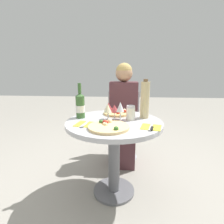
# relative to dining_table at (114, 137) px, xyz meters

# --- Properties ---
(ground_plane) EXTENTS (12.00, 12.00, 0.00)m
(ground_plane) POSITION_rel_dining_table_xyz_m (0.00, 0.00, -0.55)
(ground_plane) COLOR gray
(ground_plane) RESTS_ON ground
(dining_table) EXTENTS (0.84, 0.84, 0.71)m
(dining_table) POSITION_rel_dining_table_xyz_m (0.00, 0.00, 0.00)
(dining_table) COLOR slate
(dining_table) RESTS_ON ground_plane
(chair_behind_diner) EXTENTS (0.42, 0.42, 0.86)m
(chair_behind_diner) POSITION_rel_dining_table_xyz_m (0.07, 0.76, -0.12)
(chair_behind_diner) COLOR #ADADB2
(chair_behind_diner) RESTS_ON ground_plane
(seated_diner) EXTENTS (0.34, 0.43, 1.22)m
(seated_diner) POSITION_rel_dining_table_xyz_m (0.07, 0.62, 0.01)
(seated_diner) COLOR #512D33
(seated_diner) RESTS_ON ground_plane
(pizza_large) EXTENTS (0.32, 0.32, 0.05)m
(pizza_large) POSITION_rel_dining_table_xyz_m (-0.03, -0.19, 0.17)
(pizza_large) COLOR #E5C17F
(pizza_large) RESTS_ON dining_table
(pizza_small_far) EXTENTS (0.28, 0.28, 0.05)m
(pizza_small_far) POSITION_rel_dining_table_xyz_m (0.02, 0.25, 0.17)
(pizza_small_far) COLOR #DBB26B
(pizza_small_far) RESTS_ON dining_table
(wine_bottle) EXTENTS (0.08, 0.08, 0.32)m
(wine_bottle) POSITION_rel_dining_table_xyz_m (-0.32, 0.08, 0.27)
(wine_bottle) COLOR #38602D
(wine_bottle) RESTS_ON dining_table
(tall_carafe) EXTENTS (0.08, 0.08, 0.35)m
(tall_carafe) POSITION_rel_dining_table_xyz_m (0.27, 0.12, 0.32)
(tall_carafe) COLOR tan
(tall_carafe) RESTS_ON dining_table
(sugar_shaker) EXTENTS (0.08, 0.08, 0.13)m
(sugar_shaker) POSITION_rel_dining_table_xyz_m (0.14, 0.04, 0.22)
(sugar_shaker) COLOR silver
(sugar_shaker) RESTS_ON dining_table
(wine_glass_back_right) EXTENTS (0.07, 0.07, 0.15)m
(wine_glass_back_right) POSITION_rel_dining_table_xyz_m (0.05, 0.06, 0.26)
(wine_glass_back_right) COLOR silver
(wine_glass_back_right) RESTS_ON dining_table
(wine_glass_front_right) EXTENTS (0.07, 0.07, 0.17)m
(wine_glass_front_right) POSITION_rel_dining_table_xyz_m (0.05, -0.01, 0.28)
(wine_glass_front_right) COLOR silver
(wine_glass_front_right) RESTS_ON dining_table
(wine_glass_front_left) EXTENTS (0.07, 0.07, 0.15)m
(wine_glass_front_left) POSITION_rel_dining_table_xyz_m (-0.05, -0.01, 0.27)
(wine_glass_front_left) COLOR silver
(wine_glass_front_left) RESTS_ON dining_table
(wine_glass_center) EXTENTS (0.08, 0.08, 0.14)m
(wine_glass_center) POSITION_rel_dining_table_xyz_m (-0.00, 0.02, 0.26)
(wine_glass_center) COLOR silver
(wine_glass_center) RESTS_ON dining_table
(wine_glass_back_left) EXTENTS (0.07, 0.07, 0.15)m
(wine_glass_back_left) POSITION_rel_dining_table_xyz_m (-0.05, 0.06, 0.27)
(wine_glass_back_left) COLOR silver
(wine_glass_back_left) RESTS_ON dining_table
(place_setting_left) EXTENTS (0.17, 0.19, 0.01)m
(place_setting_left) POSITION_rel_dining_table_xyz_m (-0.23, -0.12, 0.16)
(place_setting_left) COLOR yellow
(place_setting_left) RESTS_ON dining_table
(place_setting_right) EXTENTS (0.18, 0.19, 0.01)m
(place_setting_right) POSITION_rel_dining_table_xyz_m (0.30, -0.16, 0.16)
(place_setting_right) COLOR yellow
(place_setting_right) RESTS_ON dining_table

